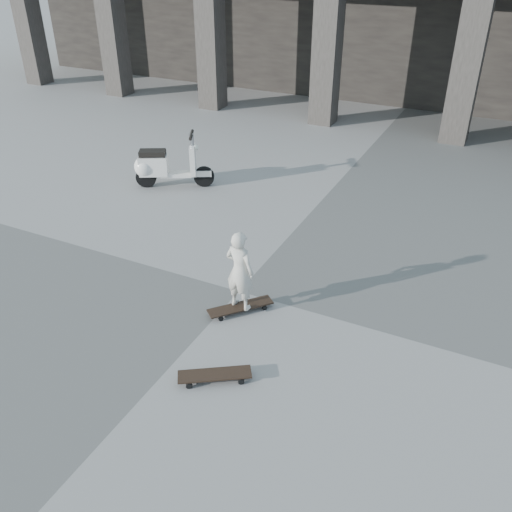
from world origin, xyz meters
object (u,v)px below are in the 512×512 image
at_px(child, 240,271).
at_px(scooter, 160,166).
at_px(longboard, 240,307).
at_px(skateboard_spare, 215,375).

bearing_deg(child, scooter, -34.96).
xyz_separation_m(longboard, skateboard_spare, (0.36, -1.36, 0.01)).
xyz_separation_m(skateboard_spare, scooter, (-3.90, 4.54, 0.38)).
xyz_separation_m(longboard, child, (0.00, -0.00, 0.61)).
bearing_deg(longboard, child, -138.83).
distance_m(longboard, scooter, 4.77).
relative_size(longboard, child, 0.72).
xyz_separation_m(longboard, scooter, (-3.54, 3.18, 0.38)).
distance_m(skateboard_spare, child, 1.53).
relative_size(skateboard_spare, scooter, 0.57).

